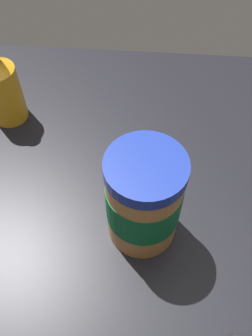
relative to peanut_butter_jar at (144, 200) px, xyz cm
name	(u,v)px	position (x,y,z in cm)	size (l,w,h in cm)	color
ground_plane	(155,214)	(3.30, -1.98, -9.77)	(76.31, 77.60, 3.73)	black
peanut_butter_jar	(144,200)	(0.00, 0.00, 0.00)	(10.09, 10.09, 15.90)	#B27238
honey_bottle	(1,88)	(20.85, 25.20, -1.24)	(6.37, 6.37, 15.03)	orange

